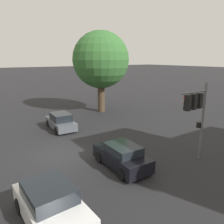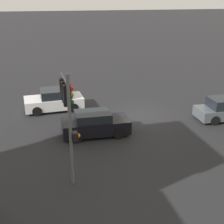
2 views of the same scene
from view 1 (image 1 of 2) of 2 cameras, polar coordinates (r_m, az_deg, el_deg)
name	(u,v)px [view 1 (image 1 of 2)]	position (r m, az deg, el deg)	size (l,w,h in m)	color
ground_plane	(59,154)	(15.46, -13.61, -10.60)	(300.00, 300.00, 0.00)	black
street_tree	(101,60)	(25.87, -2.94, 13.38)	(6.53, 6.53, 9.38)	#423323
traffic_signal	(196,107)	(13.71, 20.99, 1.12)	(0.61, 2.40, 4.93)	#515456
crossing_car_0	(61,122)	(20.42, -13.24, -2.46)	(4.08, 1.96, 1.48)	#4C5156
crossing_car_1	(122,156)	(13.15, 2.54, -11.44)	(3.95, 1.93, 1.43)	black
crossing_car_2	(51,204)	(9.63, -15.68, -22.23)	(4.17, 2.19, 1.52)	silver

